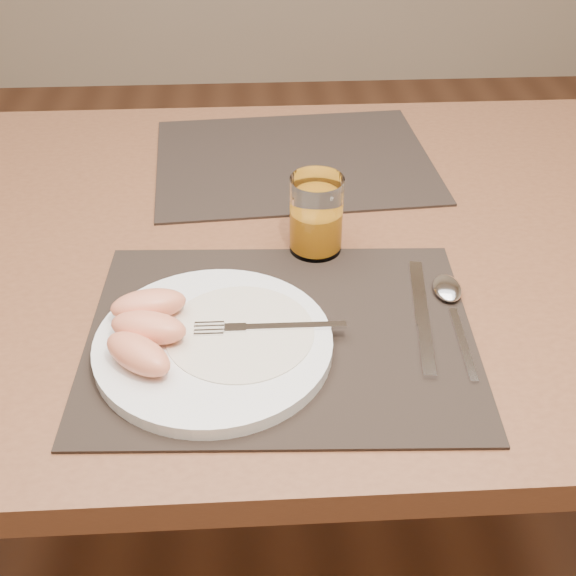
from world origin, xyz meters
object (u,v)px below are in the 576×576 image
(fork, at_px, (257,327))
(table, at_px, (286,280))
(juice_glass, at_px, (316,219))
(placemat_near, at_px, (281,334))
(placemat_far, at_px, (294,160))
(plate, at_px, (214,344))
(knife, at_px, (423,324))
(spoon, at_px, (449,296))

(fork, bearing_deg, table, 78.77)
(juice_glass, bearing_deg, table, 129.61)
(placemat_near, relative_size, placemat_far, 1.00)
(placemat_near, bearing_deg, table, 85.43)
(plate, bearing_deg, table, 68.84)
(placemat_near, height_order, fork, fork)
(fork, height_order, knife, fork)
(table, height_order, juice_glass, juice_glass)
(plate, bearing_deg, spoon, 14.99)
(placemat_near, bearing_deg, spoon, 13.87)
(plate, relative_size, spoon, 1.41)
(placemat_near, xyz_separation_m, juice_glass, (0.06, 0.17, 0.05))
(placemat_far, xyz_separation_m, plate, (-0.12, -0.47, 0.01))
(table, height_order, knife, knife)
(placemat_near, xyz_separation_m, knife, (0.17, 0.00, 0.00))
(placemat_far, distance_m, fork, 0.46)
(knife, bearing_deg, table, 124.86)
(plate, xyz_separation_m, spoon, (0.29, 0.08, -0.00))
(table, distance_m, juice_glass, 0.15)
(placemat_near, xyz_separation_m, plate, (-0.08, -0.03, 0.01))
(table, height_order, placemat_near, placemat_near)
(fork, bearing_deg, juice_glass, 65.61)
(placemat_near, distance_m, fork, 0.04)
(placemat_far, bearing_deg, fork, -98.84)
(placemat_near, distance_m, spoon, 0.22)
(placemat_near, distance_m, knife, 0.17)
(table, bearing_deg, placemat_near, -94.57)
(knife, distance_m, spoon, 0.07)
(plate, bearing_deg, placemat_near, 17.98)
(table, relative_size, placemat_far, 3.11)
(placemat_near, height_order, knife, knife)
(knife, height_order, juice_glass, juice_glass)
(plate, distance_m, knife, 0.25)
(table, distance_m, plate, 0.28)
(table, relative_size, placemat_near, 3.11)
(juice_glass, bearing_deg, plate, -123.68)
(spoon, bearing_deg, fork, -165.40)
(spoon, bearing_deg, table, 139.15)
(table, distance_m, spoon, 0.27)
(placemat_far, distance_m, knife, 0.46)
(placemat_far, xyz_separation_m, fork, (-0.07, -0.45, 0.02))
(fork, height_order, juice_glass, juice_glass)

